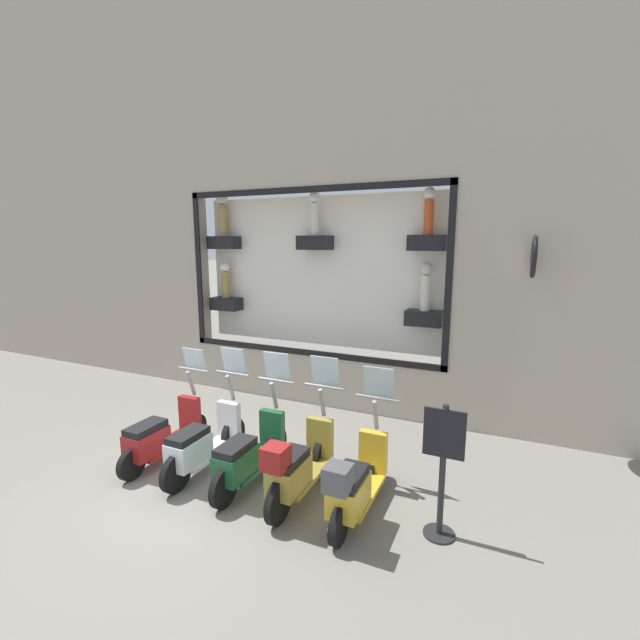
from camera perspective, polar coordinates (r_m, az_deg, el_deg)
ground_plane at (r=6.46m, az=-15.86°, el=-20.75°), size 120.00×120.00×0.00m
building_facade at (r=8.71m, az=-1.09°, el=20.36°), size 1.24×36.00×9.42m
scooter_yellow_0 at (r=5.49m, az=4.69°, el=-20.77°), size 1.79×0.61×1.66m
scooter_olive_1 at (r=5.76m, az=-3.02°, el=-18.80°), size 1.81×0.60×1.72m
scooter_green_2 at (r=6.19m, az=-9.54°, el=-17.30°), size 1.80×0.60×1.69m
scooter_white_3 at (r=6.62m, az=-15.40°, el=-15.59°), size 1.81×0.60×1.67m
scooter_red_4 at (r=7.12m, az=-20.46°, el=-14.21°), size 1.79×0.60×1.59m
shop_sign_post at (r=5.18m, az=16.02°, el=-18.36°), size 0.36×0.45×1.57m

